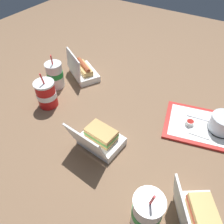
{
  "coord_description": "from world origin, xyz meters",
  "views": [
    {
      "loc": [
        0.37,
        -0.64,
        0.8
      ],
      "look_at": [
        -0.04,
        0.01,
        0.05
      ],
      "focal_mm": 35.0,
      "sensor_mm": 36.0,
      "label": 1
    }
  ],
  "objects_px": {
    "food_tray": "(204,127)",
    "ketchup_cup": "(190,123)",
    "plastic_fork": "(198,118)",
    "clamshell_sandwich_center": "(99,138)",
    "clamshell_hotdog_corner": "(83,71)",
    "clamshell_sandwich_right": "(200,220)",
    "soda_cup_back": "(55,75)",
    "soda_cup_right": "(147,212)",
    "cake_container": "(223,124)",
    "soda_cup_left": "(46,94)"
  },
  "relations": [
    {
      "from": "plastic_fork",
      "to": "clamshell_hotdog_corner",
      "type": "distance_m",
      "value": 0.72
    },
    {
      "from": "clamshell_sandwich_center",
      "to": "soda_cup_right",
      "type": "xyz_separation_m",
      "value": [
        0.32,
        -0.19,
        0.04
      ]
    },
    {
      "from": "clamshell_sandwich_center",
      "to": "clamshell_hotdog_corner",
      "type": "bearing_deg",
      "value": 135.17
    },
    {
      "from": "clamshell_hotdog_corner",
      "to": "soda_cup_back",
      "type": "xyz_separation_m",
      "value": [
        -0.07,
        -0.16,
        0.04
      ]
    },
    {
      "from": "food_tray",
      "to": "clamshell_sandwich_center",
      "type": "distance_m",
      "value": 0.51
    },
    {
      "from": "clamshell_sandwich_center",
      "to": "clamshell_hotdog_corner",
      "type": "relative_size",
      "value": 0.82
    },
    {
      "from": "plastic_fork",
      "to": "soda_cup_back",
      "type": "height_order",
      "value": "soda_cup_back"
    },
    {
      "from": "clamshell_sandwich_center",
      "to": "clamshell_hotdog_corner",
      "type": "distance_m",
      "value": 0.55
    },
    {
      "from": "soda_cup_back",
      "to": "plastic_fork",
      "type": "bearing_deg",
      "value": 11.78
    },
    {
      "from": "cake_container",
      "to": "clamshell_hotdog_corner",
      "type": "relative_size",
      "value": 0.49
    },
    {
      "from": "food_tray",
      "to": "ketchup_cup",
      "type": "bearing_deg",
      "value": -152.79
    },
    {
      "from": "food_tray",
      "to": "cake_container",
      "type": "height_order",
      "value": "cake_container"
    },
    {
      "from": "clamshell_sandwich_center",
      "to": "soda_cup_left",
      "type": "height_order",
      "value": "soda_cup_left"
    },
    {
      "from": "clamshell_sandwich_center",
      "to": "soda_cup_right",
      "type": "bearing_deg",
      "value": -31.17
    },
    {
      "from": "cake_container",
      "to": "soda_cup_left",
      "type": "relative_size",
      "value": 0.59
    },
    {
      "from": "plastic_fork",
      "to": "clamshell_sandwich_center",
      "type": "relative_size",
      "value": 0.55
    },
    {
      "from": "clamshell_sandwich_right",
      "to": "soda_cup_right",
      "type": "distance_m",
      "value": 0.18
    },
    {
      "from": "cake_container",
      "to": "soda_cup_back",
      "type": "bearing_deg",
      "value": -170.78
    },
    {
      "from": "ketchup_cup",
      "to": "soda_cup_right",
      "type": "height_order",
      "value": "soda_cup_right"
    },
    {
      "from": "plastic_fork",
      "to": "clamshell_sandwich_right",
      "type": "bearing_deg",
      "value": -82.72
    },
    {
      "from": "plastic_fork",
      "to": "clamshell_hotdog_corner",
      "type": "bearing_deg",
      "value": 171.42
    },
    {
      "from": "food_tray",
      "to": "soda_cup_left",
      "type": "bearing_deg",
      "value": -159.76
    },
    {
      "from": "cake_container",
      "to": "ketchup_cup",
      "type": "bearing_deg",
      "value": -159.67
    },
    {
      "from": "ketchup_cup",
      "to": "clamshell_hotdog_corner",
      "type": "bearing_deg",
      "value": 174.8
    },
    {
      "from": "food_tray",
      "to": "plastic_fork",
      "type": "bearing_deg",
      "value": 139.08
    },
    {
      "from": "cake_container",
      "to": "plastic_fork",
      "type": "bearing_deg",
      "value": 170.57
    },
    {
      "from": "ketchup_cup",
      "to": "clamshell_hotdog_corner",
      "type": "height_order",
      "value": "clamshell_hotdog_corner"
    },
    {
      "from": "food_tray",
      "to": "clamshell_sandwich_center",
      "type": "bearing_deg",
      "value": -136.17
    },
    {
      "from": "clamshell_hotdog_corner",
      "to": "soda_cup_back",
      "type": "relative_size",
      "value": 1.17
    },
    {
      "from": "clamshell_hotdog_corner",
      "to": "cake_container",
      "type": "bearing_deg",
      "value": -0.97
    },
    {
      "from": "soda_cup_back",
      "to": "cake_container",
      "type": "bearing_deg",
      "value": 9.22
    },
    {
      "from": "clamshell_sandwich_right",
      "to": "ketchup_cup",
      "type": "bearing_deg",
      "value": 111.23
    },
    {
      "from": "plastic_fork",
      "to": "soda_cup_back",
      "type": "distance_m",
      "value": 0.81
    },
    {
      "from": "cake_container",
      "to": "clamshell_sandwich_right",
      "type": "bearing_deg",
      "value": -86.05
    },
    {
      "from": "clamshell_hotdog_corner",
      "to": "soda_cup_left",
      "type": "xyz_separation_m",
      "value": [
        0.0,
        -0.31,
        0.03
      ]
    },
    {
      "from": "clamshell_sandwich_right",
      "to": "clamshell_hotdog_corner",
      "type": "distance_m",
      "value": 0.99
    },
    {
      "from": "cake_container",
      "to": "clamshell_sandwich_center",
      "type": "height_order",
      "value": "clamshell_sandwich_center"
    },
    {
      "from": "food_tray",
      "to": "soda_cup_back",
      "type": "xyz_separation_m",
      "value": [
        -0.83,
        -0.13,
        0.07
      ]
    },
    {
      "from": "soda_cup_right",
      "to": "clamshell_hotdog_corner",
      "type": "bearing_deg",
      "value": 140.69
    },
    {
      "from": "clamshell_hotdog_corner",
      "to": "ketchup_cup",
      "type": "bearing_deg",
      "value": -5.2
    },
    {
      "from": "clamshell_sandwich_right",
      "to": "soda_cup_right",
      "type": "bearing_deg",
      "value": -150.03
    },
    {
      "from": "food_tray",
      "to": "soda_cup_back",
      "type": "bearing_deg",
      "value": -171.15
    },
    {
      "from": "clamshell_sandwich_center",
      "to": "clamshell_hotdog_corner",
      "type": "xyz_separation_m",
      "value": [
        -0.39,
        0.39,
        -0.0
      ]
    },
    {
      "from": "cake_container",
      "to": "ketchup_cup",
      "type": "relative_size",
      "value": 3.02
    },
    {
      "from": "food_tray",
      "to": "ketchup_cup",
      "type": "distance_m",
      "value": 0.07
    },
    {
      "from": "food_tray",
      "to": "clamshell_sandwich_center",
      "type": "relative_size",
      "value": 2.09
    },
    {
      "from": "soda_cup_left",
      "to": "soda_cup_right",
      "type": "bearing_deg",
      "value": -21.01
    },
    {
      "from": "plastic_fork",
      "to": "soda_cup_right",
      "type": "bearing_deg",
      "value": -99.97
    },
    {
      "from": "ketchup_cup",
      "to": "clamshell_sandwich_center",
      "type": "relative_size",
      "value": 0.2
    },
    {
      "from": "plastic_fork",
      "to": "soda_cup_left",
      "type": "xyz_separation_m",
      "value": [
        -0.71,
        -0.31,
        0.06
      ]
    }
  ]
}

